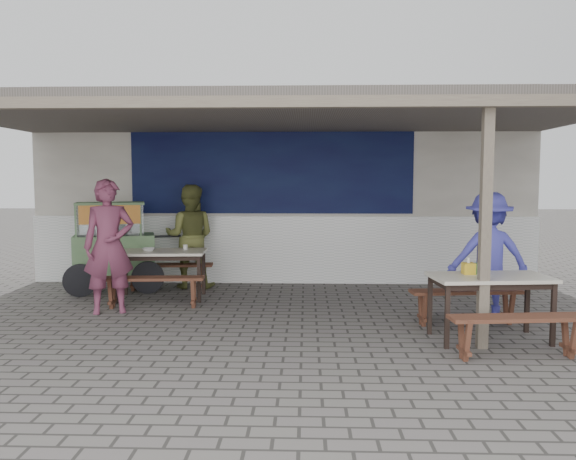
# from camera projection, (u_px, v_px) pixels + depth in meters

# --- Properties ---
(ground) EXTENTS (60.00, 60.00, 0.00)m
(ground) POSITION_uv_depth(u_px,v_px,m) (273.00, 325.00, 7.14)
(ground) COLOR #5E5A55
(ground) RESTS_ON ground
(back_wall) EXTENTS (9.00, 1.28, 3.50)m
(back_wall) POSITION_uv_depth(u_px,v_px,m) (284.00, 187.00, 10.55)
(back_wall) COLOR beige
(back_wall) RESTS_ON ground
(warung_roof) EXTENTS (9.00, 4.21, 2.81)m
(warung_roof) POSITION_uv_depth(u_px,v_px,m) (278.00, 117.00, 7.79)
(warung_roof) COLOR #554E48
(warung_roof) RESTS_ON ground
(table_left) EXTENTS (1.42, 0.85, 0.75)m
(table_left) POSITION_uv_depth(u_px,v_px,m) (161.00, 256.00, 8.68)
(table_left) COLOR beige
(table_left) RESTS_ON ground
(bench_left_street) EXTENTS (1.48, 0.38, 0.45)m
(bench_left_street) POSITION_uv_depth(u_px,v_px,m) (153.00, 285.00, 8.06)
(bench_left_street) COLOR brown
(bench_left_street) RESTS_ON ground
(bench_left_wall) EXTENTS (1.48, 0.38, 0.45)m
(bench_left_wall) POSITION_uv_depth(u_px,v_px,m) (168.00, 270.00, 9.35)
(bench_left_wall) COLOR brown
(bench_left_wall) RESTS_ON ground
(table_right) EXTENTS (1.38, 0.84, 0.75)m
(table_right) POSITION_uv_depth(u_px,v_px,m) (490.00, 283.00, 6.40)
(table_right) COLOR beige
(table_right) RESTS_ON ground
(bench_right_street) EXTENTS (1.44, 0.42, 0.45)m
(bench_right_street) POSITION_uv_depth(u_px,v_px,m) (518.00, 327.00, 5.74)
(bench_right_street) COLOR brown
(bench_right_street) RESTS_ON ground
(bench_right_wall) EXTENTS (1.44, 0.42, 0.45)m
(bench_right_wall) POSITION_uv_depth(u_px,v_px,m) (466.00, 299.00, 7.11)
(bench_right_wall) COLOR brown
(bench_right_wall) RESTS_ON ground
(vendor_cart) EXTENTS (1.75, 1.09, 1.48)m
(vendor_cart) POSITION_uv_depth(u_px,v_px,m) (114.00, 243.00, 9.25)
(vendor_cart) COLOR #6A8D5E
(vendor_cart) RESTS_ON ground
(patron_street_side) EXTENTS (0.79, 0.65, 1.86)m
(patron_street_side) POSITION_uv_depth(u_px,v_px,m) (109.00, 246.00, 7.74)
(patron_street_side) COLOR brown
(patron_street_side) RESTS_ON ground
(patron_wall_side) EXTENTS (0.87, 0.68, 1.77)m
(patron_wall_side) POSITION_uv_depth(u_px,v_px,m) (190.00, 236.00, 9.57)
(patron_wall_side) COLOR brown
(patron_wall_side) RESTS_ON ground
(patron_right_table) EXTENTS (1.09, 0.63, 1.68)m
(patron_right_table) POSITION_uv_depth(u_px,v_px,m) (488.00, 256.00, 7.42)
(patron_right_table) COLOR #4343B5
(patron_right_table) RESTS_ON ground
(tissue_box) EXTENTS (0.14, 0.14, 0.13)m
(tissue_box) POSITION_uv_depth(u_px,v_px,m) (468.00, 268.00, 6.50)
(tissue_box) COLOR gold
(tissue_box) RESTS_ON table_right
(donation_box) EXTENTS (0.18, 0.12, 0.12)m
(donation_box) POSITION_uv_depth(u_px,v_px,m) (477.00, 269.00, 6.52)
(donation_box) COLOR #397A36
(donation_box) RESTS_ON table_right
(condiment_jar) EXTENTS (0.07, 0.07, 0.08)m
(condiment_jar) POSITION_uv_depth(u_px,v_px,m) (185.00, 247.00, 8.82)
(condiment_jar) COLOR silver
(condiment_jar) RESTS_ON table_left
(condiment_bowl) EXTENTS (0.24, 0.24, 0.05)m
(condiment_bowl) POSITION_uv_depth(u_px,v_px,m) (149.00, 250.00, 8.63)
(condiment_bowl) COLOR silver
(condiment_bowl) RESTS_ON table_left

